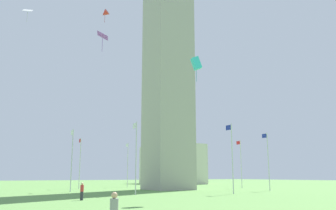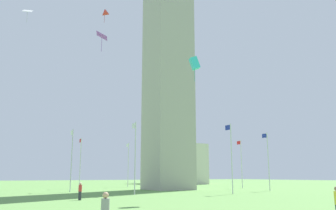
{
  "view_description": "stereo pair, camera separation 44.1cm",
  "coord_description": "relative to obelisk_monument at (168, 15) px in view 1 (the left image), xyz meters",
  "views": [
    {
      "loc": [
        -51.04,
        30.46,
        2.26
      ],
      "look_at": [
        0.0,
        0.0,
        14.06
      ],
      "focal_mm": 38.11,
      "sensor_mm": 36.0,
      "label": 1
    },
    {
      "loc": [
        -51.26,
        30.08,
        2.26
      ],
      "look_at": [
        0.0,
        0.0,
        14.06
      ],
      "focal_mm": 38.11,
      "sensor_mm": 36.0,
      "label": 2
    }
  ],
  "objects": [
    {
      "name": "flagpole_sw",
      "position": [
        -11.24,
        -11.3,
        -25.78
      ],
      "size": [
        1.12,
        0.14,
        8.87
      ],
      "color": "silver",
      "rests_on": "ground"
    },
    {
      "name": "flagpole_w",
      "position": [
        0.05,
        -15.98,
        -25.78
      ],
      "size": [
        1.12,
        0.14,
        8.87
      ],
      "color": "silver",
      "rests_on": "ground"
    },
    {
      "name": "flagpole_se",
      "position": [
        -11.24,
        11.3,
        -25.78
      ],
      "size": [
        1.12,
        0.14,
        8.87
      ],
      "color": "silver",
      "rests_on": "ground"
    },
    {
      "name": "kite_white_diamond",
      "position": [
        1.39,
        23.26,
        -4.51
      ],
      "size": [
        1.49,
        1.62,
        2.24
      ],
      "color": "white"
    },
    {
      "name": "flagpole_n",
      "position": [
        16.03,
        0.0,
        -25.78
      ],
      "size": [
        1.12,
        0.14,
        8.87
      ],
      "color": "silver",
      "rests_on": "ground"
    },
    {
      "name": "flagpole_nw",
      "position": [
        11.35,
        -11.3,
        -25.78
      ],
      "size": [
        1.12,
        0.14,
        8.87
      ],
      "color": "silver",
      "rests_on": "ground"
    },
    {
      "name": "kite_cyan_box",
      "position": [
        -22.16,
        9.81,
        -16.92
      ],
      "size": [
        1.0,
        1.25,
        2.66
      ],
      "color": "#33C6D1"
    },
    {
      "name": "flagpole_ne",
      "position": [
        11.35,
        11.3,
        -25.78
      ],
      "size": [
        1.12,
        0.14,
        8.87
      ],
      "color": "silver",
      "rests_on": "ground"
    },
    {
      "name": "distant_building",
      "position": [
        36.13,
        -22.75,
        -25.28
      ],
      "size": [
        20.39,
        10.26,
        10.67
      ],
      "color": "beige",
      "rests_on": "ground"
    },
    {
      "name": "person_red_shirt",
      "position": [
        -17.51,
        19.84,
        -29.8
      ],
      "size": [
        0.32,
        0.32,
        1.64
      ],
      "rotation": [
        0.0,
        0.0,
        -1.26
      ],
      "color": "#2D2D38",
      "rests_on": "ground"
    },
    {
      "name": "flagpole_s",
      "position": [
        -15.92,
        0.0,
        -25.78
      ],
      "size": [
        1.12,
        0.14,
        8.87
      ],
      "color": "silver",
      "rests_on": "ground"
    },
    {
      "name": "flagpole_e",
      "position": [
        0.05,
        15.98,
        -25.78
      ],
      "size": [
        1.12,
        0.14,
        8.87
      ],
      "color": "silver",
      "rests_on": "ground"
    },
    {
      "name": "kite_red_delta",
      "position": [
        -2.39,
        12.72,
        -3.91
      ],
      "size": [
        1.71,
        1.68,
        2.16
      ],
      "color": "red"
    },
    {
      "name": "kite_purple_diamond",
      "position": [
        -7.92,
        14.94,
        -9.99
      ],
      "size": [
        2.01,
        1.92,
        2.61
      ],
      "color": "purple"
    },
    {
      "name": "ground_plane",
      "position": [
        0.0,
        0.0,
        -30.61
      ],
      "size": [
        260.0,
        260.0,
        0.0
      ],
      "primitive_type": "plane",
      "color": "#609347"
    },
    {
      "name": "obelisk_monument",
      "position": [
        0.0,
        0.0,
        0.0
      ],
      "size": [
        6.73,
        6.73,
        61.22
      ],
      "color": "#A8A399",
      "rests_on": "ground"
    }
  ]
}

